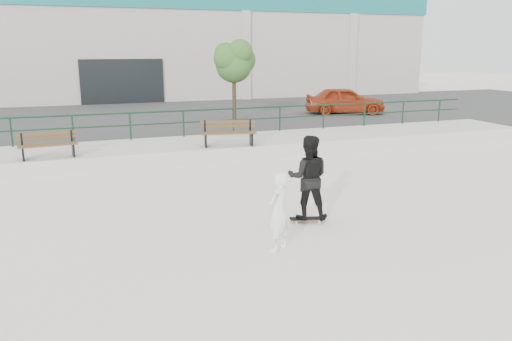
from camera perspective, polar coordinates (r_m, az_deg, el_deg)
name	(u,v)px	position (r m, az deg, el deg)	size (l,w,h in m)	color
ground	(254,261)	(9.32, -0.25, -10.33)	(120.00, 120.00, 0.00)	silver
ledge	(164,151)	(18.09, -10.45, 2.20)	(30.00, 3.00, 0.50)	beige
parking_strip	(136,120)	(26.41, -13.59, 5.64)	(60.00, 14.00, 0.50)	#3A3A3A
railing	(157,119)	(19.20, -11.24, 5.83)	(28.00, 0.06, 1.03)	#143820
commercial_building	(110,38)	(40.11, -16.36, 14.32)	(44.20, 16.33, 8.00)	beige
bench_left	(48,145)	(16.75, -22.68, 2.69)	(1.77, 0.64, 0.80)	#533B1C
bench_right	(228,133)	(17.44, -3.18, 4.27)	(1.99, 0.91, 0.88)	#533B1C
tree	(234,60)	(23.29, -2.49, 12.49)	(2.10, 1.86, 3.73)	#4B3425
red_car	(345,100)	(26.57, 10.12, 7.90)	(1.64, 4.07, 1.39)	#982D12
skateboard	(307,219)	(11.34, 5.85, -5.52)	(0.81, 0.40, 0.09)	black
standing_skater	(308,177)	(11.06, 5.98, -0.79)	(0.92, 0.71, 1.89)	black
seated_skater	(279,212)	(9.54, 2.61, -4.73)	(0.57, 0.37, 1.56)	white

